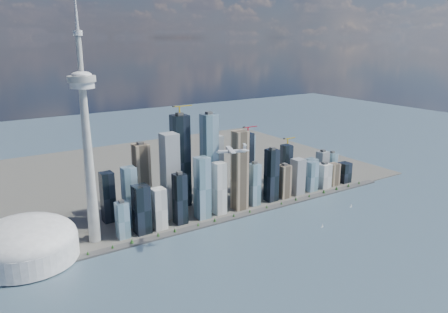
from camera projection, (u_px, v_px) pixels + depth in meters
ground at (293, 263)px, 868.68m from camera, size 4000.00×4000.00×0.00m
seawall at (224, 220)px, 1070.34m from camera, size 1100.00×22.00×4.00m
land at (150, 174)px, 1434.41m from camera, size 1400.00×900.00×3.00m
shoreline_trees at (224, 217)px, 1068.56m from camera, size 960.53×7.20×8.80m
skyscraper_cluster at (225, 175)px, 1150.48m from camera, size 736.00×142.00×268.33m
needle_tower at (87, 137)px, 899.54m from camera, size 56.00×56.00×550.50m
dome_stadium at (26, 243)px, 869.46m from camera, size 200.00×200.00×86.00m
airplane at (232, 151)px, 881.51m from camera, size 66.32×59.46×16.86m
sailboat_west at (322, 226)px, 1033.56m from camera, size 7.42×2.76×10.25m
sailboat_east at (351, 206)px, 1156.11m from camera, size 7.39×2.13×10.29m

